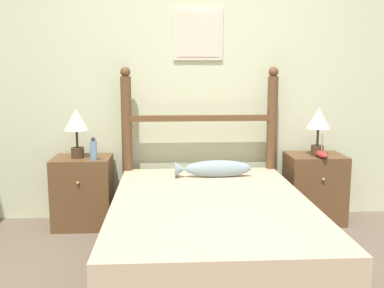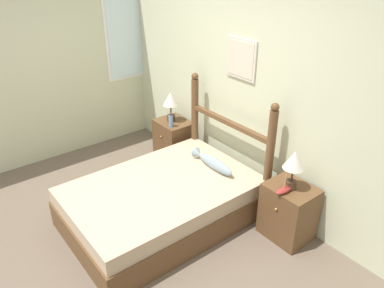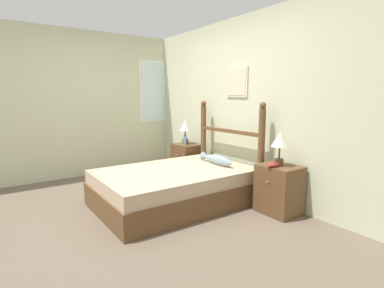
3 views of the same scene
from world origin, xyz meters
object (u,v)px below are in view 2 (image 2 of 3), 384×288
(nightstand_left, at_px, (174,141))
(table_lamp_right, at_px, (294,163))
(table_lamp_left, at_px, (171,101))
(model_boat, at_px, (284,190))
(fish_pillow, at_px, (212,162))
(bottle, at_px, (171,121))
(bed, at_px, (162,202))
(nightstand_right, at_px, (288,212))

(nightstand_left, distance_m, table_lamp_right, 2.09)
(table_lamp_left, height_order, model_boat, table_lamp_left)
(table_lamp_left, distance_m, fish_pillow, 1.18)
(table_lamp_right, relative_size, bottle, 2.16)
(table_lamp_left, height_order, fish_pillow, table_lamp_left)
(fish_pillow, bearing_deg, table_lamp_right, 12.56)
(bottle, height_order, fish_pillow, bottle)
(bed, relative_size, model_boat, 9.29)
(nightstand_left, bearing_deg, nightstand_right, 0.00)
(bed, bearing_deg, model_boat, 36.66)
(nightstand_left, bearing_deg, model_boat, -3.59)
(nightstand_right, bearing_deg, nightstand_left, 180.00)
(bed, distance_m, model_boat, 1.32)
(bottle, bearing_deg, table_lamp_right, 2.93)
(nightstand_left, xyz_separation_m, table_lamp_left, (-0.03, -0.01, 0.59))
(bed, height_order, table_lamp_right, table_lamp_right)
(model_boat, height_order, fish_pillow, model_boat)
(nightstand_left, xyz_separation_m, model_boat, (2.01, -0.13, 0.33))
(bottle, bearing_deg, table_lamp_left, 143.96)
(nightstand_right, distance_m, model_boat, 0.35)
(nightstand_right, distance_m, table_lamp_left, 2.12)
(bed, height_order, nightstand_right, nightstand_right)
(table_lamp_left, xyz_separation_m, table_lamp_right, (2.04, -0.01, 0.00))
(bed, distance_m, nightstand_left, 1.33)
(bed, height_order, fish_pillow, fish_pillow)
(bed, bearing_deg, bottle, 139.56)
(nightstand_left, relative_size, model_boat, 2.79)
(nightstand_left, height_order, nightstand_right, same)
(table_lamp_left, bearing_deg, nightstand_left, 25.57)
(nightstand_right, xyz_separation_m, bottle, (-1.89, -0.12, 0.39))
(table_lamp_right, bearing_deg, nightstand_right, 90.70)
(table_lamp_right, xyz_separation_m, fish_pillow, (-0.93, -0.21, -0.35))
(bottle, bearing_deg, model_boat, -0.09)
(table_lamp_left, bearing_deg, nightstand_right, 0.40)
(bed, distance_m, fish_pillow, 0.72)
(nightstand_left, bearing_deg, fish_pillow, -12.16)
(fish_pillow, bearing_deg, model_boat, 6.55)
(bottle, relative_size, model_boat, 0.89)
(nightstand_right, relative_size, bottle, 3.13)
(table_lamp_right, bearing_deg, table_lamp_left, 179.65)
(model_boat, bearing_deg, table_lamp_left, 176.86)
(table_lamp_left, relative_size, fish_pillow, 0.67)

